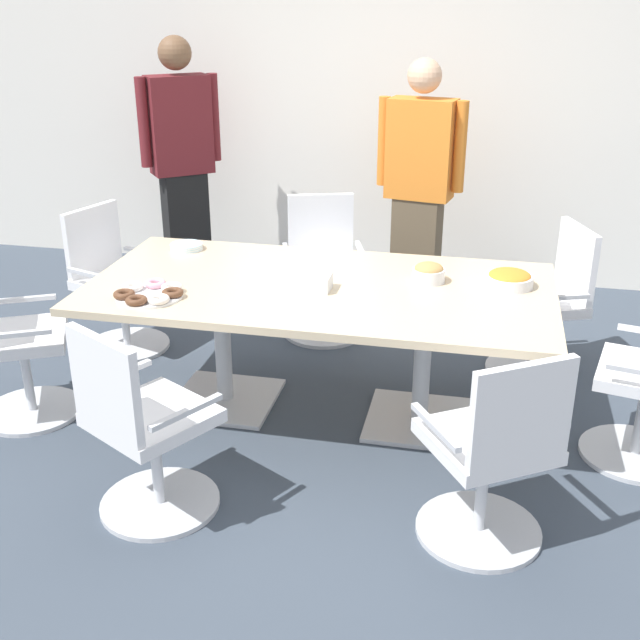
{
  "coord_description": "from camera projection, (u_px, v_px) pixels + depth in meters",
  "views": [
    {
      "loc": [
        0.81,
        -3.74,
        2.19
      ],
      "look_at": [
        0.0,
        0.0,
        0.55
      ],
      "focal_mm": 44.17,
      "sensor_mm": 36.0,
      "label": 1
    }
  ],
  "objects": [
    {
      "name": "office_chair_1",
      "position": [
        143.0,
        433.0,
        3.39
      ],
      "size": [
        0.74,
        0.74,
        0.91
      ],
      "rotation": [
        0.0,
        0.0,
        -0.52
      ],
      "color": "silver",
      "rests_on": "ground"
    },
    {
      "name": "snack_bowl_chips_orange",
      "position": [
        509.0,
        278.0,
        4.04
      ],
      "size": [
        0.24,
        0.24,
        0.09
      ],
      "color": "white",
      "rests_on": "conference_table"
    },
    {
      "name": "office_chair_4",
      "position": [
        545.0,
        309.0,
        4.67
      ],
      "size": [
        0.7,
        0.7,
        0.91
      ],
      "rotation": [
        0.0,
        0.0,
        -4.35
      ],
      "color": "silver",
      "rests_on": "ground"
    },
    {
      "name": "plate_stack",
      "position": [
        186.0,
        247.0,
        4.61
      ],
      "size": [
        0.19,
        0.19,
        0.04
      ],
      "color": "white",
      "rests_on": "conference_table"
    },
    {
      "name": "donut_platter",
      "position": [
        150.0,
        293.0,
        3.91
      ],
      "size": [
        0.34,
        0.35,
        0.04
      ],
      "color": "white",
      "rests_on": "conference_table"
    },
    {
      "name": "snack_bowl_cookies",
      "position": [
        429.0,
        272.0,
        4.1
      ],
      "size": [
        0.17,
        0.17,
        0.1
      ],
      "color": "white",
      "rests_on": "conference_table"
    },
    {
      "name": "person_standing_0",
      "position": [
        182.0,
        160.0,
        5.84
      ],
      "size": [
        0.53,
        0.45,
        1.86
      ],
      "rotation": [
        0.0,
        0.0,
        -2.47
      ],
      "color": "black",
      "rests_on": "ground"
    },
    {
      "name": "office_chair_2",
      "position": [
        493.0,
        459.0,
        3.2
      ],
      "size": [
        0.75,
        0.75,
        0.91
      ],
      "rotation": [
        0.0,
        0.0,
        0.57
      ],
      "color": "silver",
      "rests_on": "ground"
    },
    {
      "name": "office_chair_5",
      "position": [
        323.0,
        274.0,
        5.24
      ],
      "size": [
        0.68,
        0.68,
        0.91
      ],
      "rotation": [
        0.0,
        0.0,
        -2.83
      ],
      "color": "silver",
      "rests_on": "ground"
    },
    {
      "name": "office_chair_6",
      "position": [
        116.0,
        287.0,
        5.01
      ],
      "size": [
        0.68,
        0.68,
        0.91
      ],
      "rotation": [
        0.0,
        0.0,
        -1.9
      ],
      "color": "silver",
      "rests_on": "ground"
    },
    {
      "name": "office_chair_0",
      "position": [
        12.0,
        347.0,
        4.19
      ],
      "size": [
        0.73,
        0.73,
        0.91
      ],
      "rotation": [
        0.0,
        0.0,
        -1.1
      ],
      "color": "silver",
      "rests_on": "ground"
    },
    {
      "name": "person_standing_1",
      "position": [
        419.0,
        186.0,
        5.37
      ],
      "size": [
        0.61,
        0.3,
        1.75
      ],
      "rotation": [
        0.0,
        0.0,
        -3.33
      ],
      "color": "brown",
      "rests_on": "ground"
    },
    {
      "name": "conference_table",
      "position": [
        320.0,
        307.0,
        4.13
      ],
      "size": [
        2.4,
        1.2,
        0.75
      ],
      "color": "#CCB793",
      "rests_on": "ground"
    },
    {
      "name": "napkin_pile",
      "position": [
        317.0,
        282.0,
        4.0
      ],
      "size": [
        0.14,
        0.14,
        0.08
      ],
      "primitive_type": "cube",
      "color": "white",
      "rests_on": "conference_table"
    },
    {
      "name": "ground_plane",
      "position": [
        320.0,
        412.0,
        4.38
      ],
      "size": [
        10.0,
        10.0,
        0.01
      ],
      "primitive_type": "cube",
      "color": "#3D4754"
    },
    {
      "name": "back_wall",
      "position": [
        387.0,
        96.0,
        5.98
      ],
      "size": [
        8.0,
        0.1,
        2.8
      ],
      "primitive_type": "cube",
      "color": "white",
      "rests_on": "ground"
    }
  ]
}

